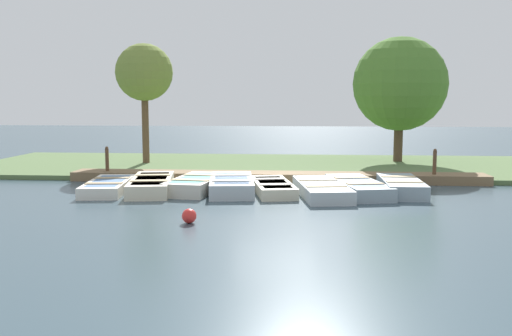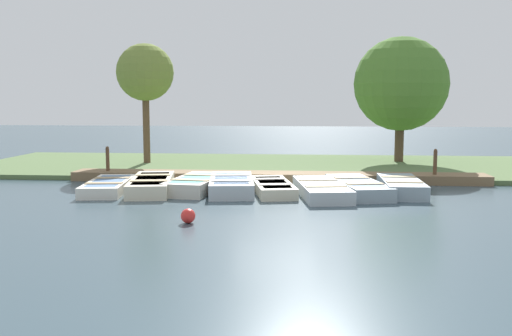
{
  "view_description": "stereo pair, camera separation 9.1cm",
  "coord_description": "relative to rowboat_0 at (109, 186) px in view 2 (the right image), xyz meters",
  "views": [
    {
      "loc": [
        17.32,
        0.86,
        2.7
      ],
      "look_at": [
        0.41,
        -0.53,
        0.65
      ],
      "focal_mm": 40.0,
      "sensor_mm": 36.0,
      "label": 1
    },
    {
      "loc": [
        17.31,
        0.95,
        2.7
      ],
      "look_at": [
        0.41,
        -0.53,
        0.65
      ],
      "focal_mm": 40.0,
      "sensor_mm": 36.0,
      "label": 2
    }
  ],
  "objects": [
    {
      "name": "ground_plane",
      "position": [
        -1.19,
        4.82,
        -0.17
      ],
      "size": [
        80.0,
        80.0,
        0.0
      ],
      "primitive_type": "plane",
      "color": "#384C56"
    },
    {
      "name": "shore_bank",
      "position": [
        -6.19,
        4.82,
        -0.09
      ],
      "size": [
        8.0,
        24.0,
        0.16
      ],
      "color": "#567042",
      "rests_on": "ground_plane"
    },
    {
      "name": "dock_walkway",
      "position": [
        -2.52,
        4.82,
        -0.02
      ],
      "size": [
        1.08,
        13.62,
        0.3
      ],
      "color": "brown",
      "rests_on": "ground_plane"
    },
    {
      "name": "rowboat_0",
      "position": [
        0.0,
        0.0,
        0.0
      ],
      "size": [
        3.09,
        1.49,
        0.35
      ],
      "rotation": [
        0.0,
        0.0,
        0.13
      ],
      "color": "silver",
      "rests_on": "ground_plane"
    },
    {
      "name": "rowboat_1",
      "position": [
        -0.15,
        1.25,
        0.04
      ],
      "size": [
        3.43,
        1.66,
        0.42
      ],
      "rotation": [
        0.0,
        0.0,
        0.17
      ],
      "color": "beige",
      "rests_on": "ground_plane"
    },
    {
      "name": "rowboat_2",
      "position": [
        -0.3,
        2.56,
        0.04
      ],
      "size": [
        2.98,
        1.55,
        0.43
      ],
      "rotation": [
        0.0,
        0.0,
        -0.13
      ],
      "color": "beige",
      "rests_on": "ground_plane"
    },
    {
      "name": "rowboat_3",
      "position": [
        -0.2,
        3.62,
        0.05
      ],
      "size": [
        3.17,
        1.62,
        0.44
      ],
      "rotation": [
        0.0,
        0.0,
        0.13
      ],
      "color": "#B2BCC1",
      "rests_on": "ground_plane"
    },
    {
      "name": "rowboat_4",
      "position": [
        -0.24,
        4.82,
        -0.0
      ],
      "size": [
        3.11,
        1.57,
        0.34
      ],
      "rotation": [
        0.0,
        0.0,
        0.2
      ],
      "color": "beige",
      "rests_on": "ground_plane"
    },
    {
      "name": "rowboat_5",
      "position": [
        0.2,
        6.22,
        0.02
      ],
      "size": [
        3.41,
        1.69,
        0.38
      ],
      "rotation": [
        0.0,
        0.0,
        0.16
      ],
      "color": "#B2BCC1",
      "rests_on": "ground_plane"
    },
    {
      "name": "rowboat_6",
      "position": [
        -0.23,
        7.28,
        0.03
      ],
      "size": [
        3.39,
        1.77,
        0.4
      ],
      "rotation": [
        0.0,
        0.0,
        0.22
      ],
      "color": "#8C9EA8",
      "rests_on": "ground_plane"
    },
    {
      "name": "rowboat_7",
      "position": [
        -0.41,
        8.52,
        0.04
      ],
      "size": [
        2.89,
        1.08,
        0.43
      ],
      "rotation": [
        0.0,
        0.0,
        -0.01
      ],
      "color": "#8C9EA8",
      "rests_on": "ground_plane"
    },
    {
      "name": "mooring_post_near",
      "position": [
        -2.47,
        -0.89,
        0.4
      ],
      "size": [
        0.12,
        0.12,
        1.13
      ],
      "color": "brown",
      "rests_on": "ground_plane"
    },
    {
      "name": "mooring_post_far",
      "position": [
        -2.47,
        9.92,
        0.4
      ],
      "size": [
        0.12,
        0.12,
        1.13
      ],
      "color": "brown",
      "rests_on": "ground_plane"
    },
    {
      "name": "buoy",
      "position": [
        4.04,
        3.21,
        -0.01
      ],
      "size": [
        0.32,
        0.32,
        0.32
      ],
      "color": "red",
      "rests_on": "ground_plane"
    },
    {
      "name": "park_tree_far_left",
      "position": [
        -6.26,
        -0.61,
        3.55
      ],
      "size": [
        2.26,
        2.26,
        4.89
      ],
      "color": "brown",
      "rests_on": "ground_plane"
    },
    {
      "name": "park_tree_left",
      "position": [
        -7.6,
        9.59,
        3.13
      ],
      "size": [
        3.8,
        3.8,
        5.21
      ],
      "color": "#4C3828",
      "rests_on": "ground_plane"
    }
  ]
}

